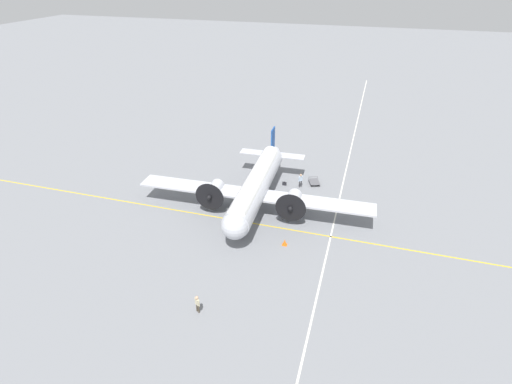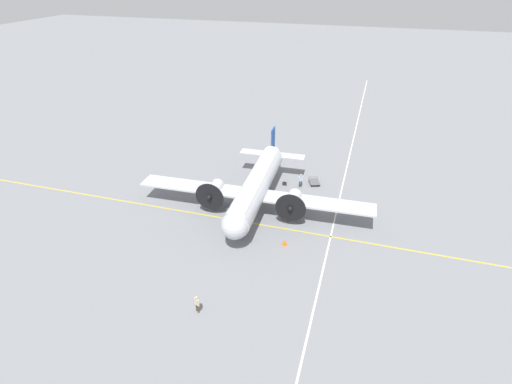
# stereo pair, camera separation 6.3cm
# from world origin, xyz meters

# --- Properties ---
(ground_plane) EXTENTS (300.00, 300.00, 0.00)m
(ground_plane) POSITION_xyz_m (0.00, 0.00, 0.00)
(ground_plane) COLOR slate
(apron_line_eastwest) EXTENTS (120.00, 0.16, 0.01)m
(apron_line_eastwest) POSITION_xyz_m (0.00, -3.45, 0.00)
(apron_line_eastwest) COLOR gold
(apron_line_eastwest) RESTS_ON ground_plane
(apron_line_northsouth) EXTENTS (0.16, 120.00, 0.01)m
(apron_line_northsouth) POSITION_xyz_m (8.87, 0.00, 0.00)
(apron_line_northsouth) COLOR silver
(apron_line_northsouth) RESTS_ON ground_plane
(airliner_main) EXTENTS (25.88, 18.43, 6.12)m
(airliner_main) POSITION_xyz_m (0.02, -0.46, 2.63)
(airliner_main) COLOR silver
(airliner_main) RESTS_ON ground_plane
(crew_foreground) EXTENTS (0.51, 0.34, 1.66)m
(crew_foreground) POSITION_xyz_m (0.16, -16.42, 1.02)
(crew_foreground) COLOR #473D2D
(crew_foreground) RESTS_ON ground_plane
(passenger_boarding) EXTENTS (0.44, 0.47, 1.77)m
(passenger_boarding) POSITION_xyz_m (3.94, 5.71, 1.08)
(passenger_boarding) COLOR #2D2D33
(passenger_boarding) RESTS_ON ground_plane
(suitcase_near_door) EXTENTS (0.51, 0.14, 0.49)m
(suitcase_near_door) POSITION_xyz_m (1.99, 5.56, 0.23)
(suitcase_near_door) COLOR #232328
(suitcase_near_door) RESTS_ON ground_plane
(baggage_cart) EXTENTS (1.71, 2.03, 0.56)m
(baggage_cart) POSITION_xyz_m (5.44, 6.99, 0.28)
(baggage_cart) COLOR #56565B
(baggage_cart) RESTS_ON ground_plane
(traffic_cone) EXTENTS (0.49, 0.49, 0.64)m
(traffic_cone) POSITION_xyz_m (4.74, -6.09, 0.30)
(traffic_cone) COLOR orange
(traffic_cone) RESTS_ON ground_plane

